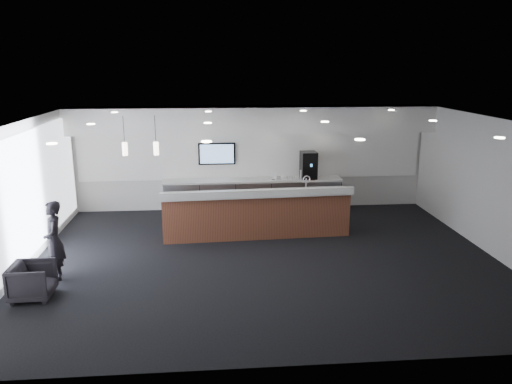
{
  "coord_description": "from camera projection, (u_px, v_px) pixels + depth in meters",
  "views": [
    {
      "loc": [
        -1.1,
        -10.12,
        4.12
      ],
      "look_at": [
        -0.11,
        1.3,
        1.17
      ],
      "focal_mm": 35.0,
      "sensor_mm": 36.0,
      "label": 1
    }
  ],
  "objects": [
    {
      "name": "ground",
      "position": [
        266.0,
        259.0,
        10.88
      ],
      "size": [
        10.0,
        10.0,
        0.0
      ],
      "primitive_type": "plane",
      "color": "black",
      "rests_on": "ground"
    },
    {
      "name": "pendant_left",
      "position": [
        154.0,
        152.0,
        10.89
      ],
      "size": [
        0.12,
        0.12,
        0.3
      ],
      "primitive_type": "cylinder",
      "color": "#FFE6C6",
      "rests_on": "ceiling"
    },
    {
      "name": "cup_5",
      "position": [
        272.0,
        178.0,
        14.11
      ],
      "size": [
        0.11,
        0.11,
        0.09
      ],
      "primitive_type": "imported",
      "rotation": [
        0.0,
        0.0,
        3.23
      ],
      "color": "white",
      "rests_on": "back_credenza"
    },
    {
      "name": "service_counter",
      "position": [
        257.0,
        214.0,
        12.17
      ],
      "size": [
        4.64,
        1.01,
        1.49
      ],
      "rotation": [
        0.0,
        0.0,
        0.05
      ],
      "color": "#5D2C1F",
      "rests_on": "ground"
    },
    {
      "name": "cup_3",
      "position": [
        282.0,
        178.0,
        14.13
      ],
      "size": [
        0.13,
        0.13,
        0.09
      ],
      "primitive_type": "imported",
      "rotation": [
        0.0,
        0.0,
        1.94
      ],
      "color": "white",
      "rests_on": "back_credenza"
    },
    {
      "name": "pendant_right",
      "position": [
        121.0,
        153.0,
        10.83
      ],
      "size": [
        0.12,
        0.12,
        0.3
      ],
      "primitive_type": "cylinder",
      "color": "#FFE6C6",
      "rests_on": "ceiling"
    },
    {
      "name": "back_wall",
      "position": [
        252.0,
        158.0,
        14.36
      ],
      "size": [
        10.0,
        0.02,
        3.0
      ],
      "primitive_type": "cube",
      "color": "silver",
      "rests_on": "ground"
    },
    {
      "name": "wall_tv",
      "position": [
        217.0,
        154.0,
        14.15
      ],
      "size": [
        1.05,
        0.08,
        0.62
      ],
      "color": "black",
      "rests_on": "back_wall"
    },
    {
      "name": "ceiling",
      "position": [
        267.0,
        121.0,
        10.13
      ],
      "size": [
        10.0,
        8.0,
        0.02
      ],
      "primitive_type": "cube",
      "color": "black",
      "rests_on": "back_wall"
    },
    {
      "name": "lounge_guest",
      "position": [
        54.0,
        241.0,
        9.7
      ],
      "size": [
        0.54,
        0.67,
        1.58
      ],
      "primitive_type": "imported",
      "rotation": [
        0.0,
        0.0,
        -1.25
      ],
      "color": "black",
      "rests_on": "ground"
    },
    {
      "name": "info_sign_left",
      "position": [
        274.0,
        176.0,
        14.06
      ],
      "size": [
        0.15,
        0.06,
        0.21
      ],
      "primitive_type": "cube",
      "rotation": [
        0.0,
        0.0,
        -0.29
      ],
      "color": "white",
      "rests_on": "back_credenza"
    },
    {
      "name": "cup_0",
      "position": [
        297.0,
        177.0,
        14.17
      ],
      "size": [
        0.1,
        0.1,
        0.09
      ],
      "primitive_type": "imported",
      "color": "white",
      "rests_on": "back_credenza"
    },
    {
      "name": "left_wall",
      "position": [
        21.0,
        198.0,
        10.09
      ],
      "size": [
        0.02,
        8.0,
        3.0
      ],
      "primitive_type": "cube",
      "color": "silver",
      "rests_on": "ground"
    },
    {
      "name": "back_credenza",
      "position": [
        253.0,
        195.0,
        14.27
      ],
      "size": [
        5.06,
        0.66,
        0.95
      ],
      "color": "gray",
      "rests_on": "ground"
    },
    {
      "name": "soffit_bulkhead",
      "position": [
        253.0,
        119.0,
        13.64
      ],
      "size": [
        10.0,
        0.9,
        0.7
      ],
      "primitive_type": "cube",
      "color": "white",
      "rests_on": "back_wall"
    },
    {
      "name": "window_blinds_wall",
      "position": [
        23.0,
        197.0,
        10.09
      ],
      "size": [
        0.04,
        7.36,
        2.55
      ],
      "primitive_type": "cube",
      "color": "silver",
      "rests_on": "left_wall"
    },
    {
      "name": "armchair",
      "position": [
        32.0,
        281.0,
        8.97
      ],
      "size": [
        0.74,
        0.72,
        0.67
      ],
      "primitive_type": "imported",
      "rotation": [
        0.0,
        0.0,
        1.59
      ],
      "color": "black",
      "rests_on": "ground"
    },
    {
      "name": "right_wall",
      "position": [
        493.0,
        187.0,
        10.92
      ],
      "size": [
        0.02,
        8.0,
        3.0
      ],
      "primitive_type": "cube",
      "color": "silver",
      "rests_on": "ground"
    },
    {
      "name": "alcove_panel",
      "position": [
        252.0,
        155.0,
        14.31
      ],
      "size": [
        9.8,
        0.06,
        1.4
      ],
      "primitive_type": "cube",
      "color": "white",
      "rests_on": "back_wall"
    },
    {
      "name": "cup_2",
      "position": [
        287.0,
        178.0,
        14.14
      ],
      "size": [
        0.12,
        0.12,
        0.09
      ],
      "primitive_type": "imported",
      "rotation": [
        0.0,
        0.0,
        1.29
      ],
      "color": "white",
      "rests_on": "back_credenza"
    },
    {
      "name": "cup_4",
      "position": [
        277.0,
        178.0,
        14.12
      ],
      "size": [
        0.14,
        0.14,
        0.09
      ],
      "primitive_type": "imported",
      "rotation": [
        0.0,
        0.0,
        2.58
      ],
      "color": "white",
      "rests_on": "back_credenza"
    },
    {
      "name": "ceiling_can_lights",
      "position": [
        267.0,
        122.0,
        10.14
      ],
      "size": [
        7.0,
        5.0,
        0.02
      ],
      "primitive_type": null,
      "color": "white",
      "rests_on": "ceiling"
    },
    {
      "name": "coffee_machine",
      "position": [
        308.0,
        165.0,
        14.19
      ],
      "size": [
        0.45,
        0.58,
        0.76
      ],
      "rotation": [
        0.0,
        0.0,
        0.03
      ],
      "color": "black",
      "rests_on": "back_credenza"
    },
    {
      "name": "cup_1",
      "position": [
        292.0,
        177.0,
        14.15
      ],
      "size": [
        0.14,
        0.14,
        0.09
      ],
      "primitive_type": "imported",
      "rotation": [
        0.0,
        0.0,
        0.65
      ],
      "color": "white",
      "rests_on": "back_credenza"
    },
    {
      "name": "info_sign_right",
      "position": [
        303.0,
        174.0,
        14.15
      ],
      "size": [
        0.19,
        0.08,
        0.26
      ],
      "primitive_type": "cube",
      "rotation": [
        0.0,
        0.0,
        0.33
      ],
      "color": "white",
      "rests_on": "back_credenza"
    }
  ]
}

